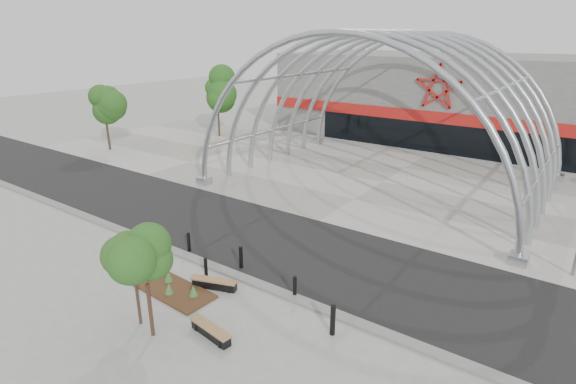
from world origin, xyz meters
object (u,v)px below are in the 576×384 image
at_px(street_tree_0, 133,263).
at_px(bench_1, 211,332).
at_px(bench_0, 215,284).
at_px(bollard_2, 241,257).
at_px(street_tree_1, 145,262).

bearing_deg(street_tree_0, bench_1, 19.57).
distance_m(bench_0, bench_1, 3.16).
xyz_separation_m(bench_0, bollard_2, (-0.23, 1.92, 0.33)).
bearing_deg(street_tree_1, bench_0, 96.50).
distance_m(street_tree_0, bench_0, 4.03).
relative_size(bench_0, bench_1, 1.03).
bearing_deg(street_tree_1, street_tree_0, 169.11).
height_order(street_tree_0, bench_1, street_tree_0).
bearing_deg(bench_1, bench_0, 131.80).
bearing_deg(bench_0, street_tree_0, -98.86).
bearing_deg(bollard_2, bench_0, -83.23).
distance_m(street_tree_0, bench_1, 3.60).
height_order(street_tree_0, bench_0, street_tree_0).
distance_m(bench_0, bollard_2, 1.96).
relative_size(street_tree_0, bollard_2, 3.26).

